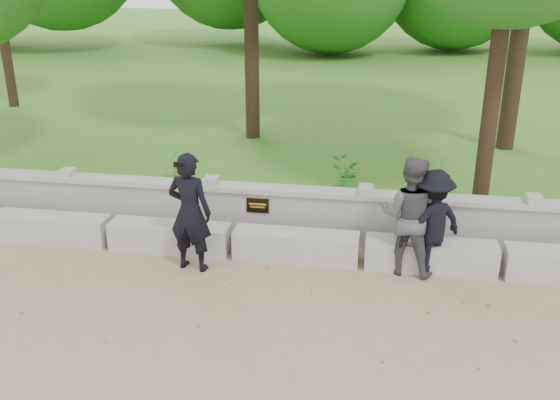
{
  "coord_description": "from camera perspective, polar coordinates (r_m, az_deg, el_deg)",
  "views": [
    {
      "loc": [
        2.17,
        -6.6,
        4.32
      ],
      "look_at": [
        0.82,
        1.52,
        1.11
      ],
      "focal_mm": 40.0,
      "sensor_mm": 36.0,
      "label": 1
    }
  ],
  "objects": [
    {
      "name": "ground",
      "position": [
        8.18,
        -7.57,
        -10.79
      ],
      "size": [
        80.0,
        80.0,
        0.0
      ],
      "primitive_type": "plane",
      "color": "#9A865E",
      "rests_on": "ground"
    },
    {
      "name": "lawn",
      "position": [
        21.13,
        3.44,
        9.82
      ],
      "size": [
        40.0,
        22.0,
        0.25
      ],
      "primitive_type": "cube",
      "color": "#3D701D",
      "rests_on": "ground"
    },
    {
      "name": "concrete_bench",
      "position": [
        9.68,
        -4.43,
        -3.79
      ],
      "size": [
        11.9,
        0.45,
        0.45
      ],
      "color": "#A6A49D",
      "rests_on": "ground"
    },
    {
      "name": "parapet_wall",
      "position": [
        10.21,
        -3.54,
        -0.94
      ],
      "size": [
        12.5,
        0.35,
        0.9
      ],
      "color": "#9C9A93",
      "rests_on": "ground"
    },
    {
      "name": "man_main",
      "position": [
        9.07,
        -8.24,
        -1.11
      ],
      "size": [
        0.71,
        0.64,
        1.79
      ],
      "color": "black",
      "rests_on": "ground"
    },
    {
      "name": "visitor_left",
      "position": [
        9.09,
        11.75,
        -1.42
      ],
      "size": [
        0.98,
        0.84,
        1.76
      ],
      "color": "#48484E",
      "rests_on": "ground"
    },
    {
      "name": "visitor_mid",
      "position": [
        9.14,
        13.69,
        -2.05
      ],
      "size": [
        1.17,
        1.07,
        1.58
      ],
      "color": "black",
      "rests_on": "ground"
    },
    {
      "name": "shrub_a",
      "position": [
        12.19,
        -9.37,
        3.15
      ],
      "size": [
        0.37,
        0.42,
        0.66
      ],
      "primitive_type": "imported",
      "rotation": [
        0.0,
        0.0,
        1.08
      ],
      "color": "#3C8C2F",
      "rests_on": "lawn"
    },
    {
      "name": "shrub_b",
      "position": [
        10.63,
        13.41,
        -0.14
      ],
      "size": [
        0.38,
        0.4,
        0.58
      ],
      "primitive_type": "imported",
      "rotation": [
        0.0,
        0.0,
        2.05
      ],
      "color": "#3C8C2F",
      "rests_on": "lawn"
    },
    {
      "name": "shrub_c",
      "position": [
        11.66,
        6.14,
        2.37
      ],
      "size": [
        0.69,
        0.65,
        0.62
      ],
      "primitive_type": "imported",
      "rotation": [
        0.0,
        0.0,
        3.5
      ],
      "color": "#3C8C2F",
      "rests_on": "lawn"
    }
  ]
}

